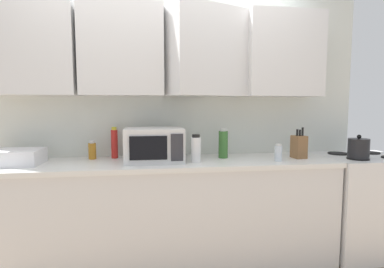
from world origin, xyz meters
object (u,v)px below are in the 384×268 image
Objects in this scene: kettle at (359,148)px; stove_range at (361,203)px; knife_block at (299,146)px; bottle_clear_tall at (278,153)px; dish_rack at (16,157)px; bottle_amber_vinegar at (92,150)px; microwave at (154,145)px; bottle_green_oil at (223,144)px; bottle_white_jar at (196,149)px; bottle_red_sauce at (114,143)px.

stove_range is at bearing 39.47° from kettle.
bottle_clear_tall is (-0.24, -0.11, -0.03)m from knife_block.
bottle_amber_vinegar is at bearing 17.32° from dish_rack.
dish_rack is 0.58m from bottle_amber_vinegar.
microwave is at bearing 175.33° from kettle.
bottle_amber_vinegar is (-1.15, 0.10, -0.05)m from bottle_green_oil.
bottle_clear_tall reaches higher than stove_range.
dish_rack is at bearing 179.28° from knife_block.
microwave is at bearing 172.96° from bottle_clear_tall.
bottle_amber_vinegar is at bearing 171.79° from kettle.
kettle is 1.23× the size of bottle_amber_vinegar.
bottle_green_oil reaches higher than stove_range.
microwave reaches higher than bottle_green_oil.
microwave is 0.35m from bottle_white_jar.
bottle_red_sauce is (-0.96, 0.12, 0.01)m from bottle_green_oil.
microwave is 0.62m from bottle_green_oil.
bottle_red_sauce is at bearing 7.57° from bottle_amber_vinegar.
bottle_green_oil is at bearing 2.51° from dish_rack.
kettle is 0.73× the size of bottle_red_sauce.
bottle_green_oil is 1.15m from bottle_amber_vinegar.
dish_rack is at bearing 176.06° from bottle_white_jar.
bottle_white_jar reaches higher than stove_range.
kettle reaches higher than bottle_amber_vinegar.
dish_rack is 2.36m from knife_block.
stove_range is at bearing -5.42° from bottle_red_sauce.
knife_block is 1.82m from bottle_amber_vinegar.
bottle_amber_vinegar is 0.20m from bottle_red_sauce.
kettle is at bearing -15.08° from knife_block.
bottle_red_sauce is (-2.28, 0.22, 0.58)m from stove_range.
kettle is (-0.17, -0.14, 0.55)m from stove_range.
kettle is 0.50m from knife_block.
microwave reaches higher than knife_block.
microwave is at bearing 179.89° from stove_range.
stove_range is at bearing 0.86° from knife_block.
dish_rack is 1.65× the size of bottle_white_jar.
microwave is 1.09m from dish_rack.
knife_block is (-0.65, -0.01, 0.55)m from stove_range.
knife_block is 0.27m from bottle_clear_tall.
bottle_red_sauce is at bearing 14.91° from dish_rack.
bottle_white_jar is (1.42, -0.10, 0.05)m from dish_rack.
bottle_green_oil is at bearing -7.24° from bottle_red_sauce.
knife_block is 0.94m from bottle_white_jar.
bottle_red_sauce is (0.74, 0.20, 0.07)m from dish_rack.
knife_block is at bearing -179.14° from stove_range.
kettle reaches higher than bottle_clear_tall.
microwave reaches higher than bottle_red_sauce.
bottle_white_jar is (-0.69, 0.05, 0.04)m from bottle_clear_tall.
dish_rack is 1.39× the size of knife_block.
bottle_green_oil is (0.61, 0.09, -0.01)m from microwave.
dish_rack is 1.43× the size of bottle_green_oil.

